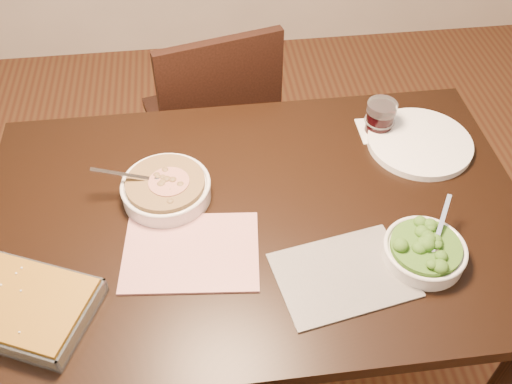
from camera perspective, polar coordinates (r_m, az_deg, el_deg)
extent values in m
plane|color=#4D2616|center=(2.08, 0.01, -15.90)|extent=(4.00, 4.00, 0.00)
cube|color=black|center=(1.47, 0.01, -2.66)|extent=(1.40, 0.90, 0.04)
cube|color=black|center=(1.53, 0.01, -4.37)|extent=(1.26, 0.76, 0.08)
cylinder|color=black|center=(2.06, -18.77, -3.21)|extent=(0.07, 0.07, 0.71)
cylinder|color=black|center=(2.13, 15.55, -0.11)|extent=(0.07, 0.07, 0.71)
cube|color=#A22E38|center=(1.38, -6.52, -5.94)|extent=(0.35, 0.27, 0.01)
cube|color=#2B2932|center=(1.35, 8.73, -8.19)|extent=(0.34, 0.27, 0.01)
cube|color=white|center=(1.73, 12.06, 6.08)|extent=(0.11, 0.11, 0.00)
cylinder|color=silver|center=(1.50, -8.93, 0.09)|extent=(0.23, 0.23, 0.04)
torus|color=silver|center=(1.48, -9.04, 0.78)|extent=(0.23, 0.23, 0.01)
cylinder|color=#3E2711|center=(1.48, -9.06, 0.89)|extent=(0.20, 0.20, 0.02)
cube|color=silver|center=(1.48, -11.81, 1.17)|extent=(0.15, 0.02, 0.05)
cylinder|color=maroon|center=(1.47, -8.71, 1.04)|extent=(0.10, 0.10, 0.00)
cylinder|color=silver|center=(1.41, 16.42, -5.90)|extent=(0.19, 0.19, 0.04)
torus|color=silver|center=(1.39, 16.60, -5.35)|extent=(0.20, 0.20, 0.01)
cylinder|color=#234D12|center=(1.39, 16.63, -5.24)|extent=(0.17, 0.17, 0.02)
cube|color=silver|center=(1.42, 17.25, -3.09)|extent=(0.07, 0.12, 0.04)
cube|color=silver|center=(1.38, -21.84, -11.11)|extent=(0.35, 0.31, 0.01)
cube|color=#5B2E0D|center=(1.36, -22.14, -10.51)|extent=(0.33, 0.29, 0.05)
cube|color=silver|center=(1.40, -19.92, -7.32)|extent=(0.27, 0.12, 0.04)
cube|color=silver|center=(1.29, -16.89, -12.46)|extent=(0.09, 0.20, 0.04)
cylinder|color=black|center=(1.70, 12.25, 7.02)|extent=(0.08, 0.08, 0.07)
cylinder|color=silver|center=(1.68, 12.50, 8.28)|extent=(0.09, 0.09, 0.03)
cylinder|color=white|center=(1.70, 16.04, 4.76)|extent=(0.30, 0.30, 0.02)
cube|color=black|center=(2.23, -4.76, 7.02)|extent=(0.51, 0.51, 0.04)
cylinder|color=black|center=(2.55, -1.79, 6.46)|extent=(0.04, 0.04, 0.41)
cylinder|color=black|center=(2.30, 1.27, 1.02)|extent=(0.04, 0.04, 0.41)
cylinder|color=black|center=(2.48, -9.71, 4.44)|extent=(0.04, 0.04, 0.41)
cylinder|color=black|center=(2.23, -7.43, -1.38)|extent=(0.04, 0.04, 0.41)
cube|color=black|center=(1.93, -3.45, 9.18)|extent=(0.42, 0.14, 0.45)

